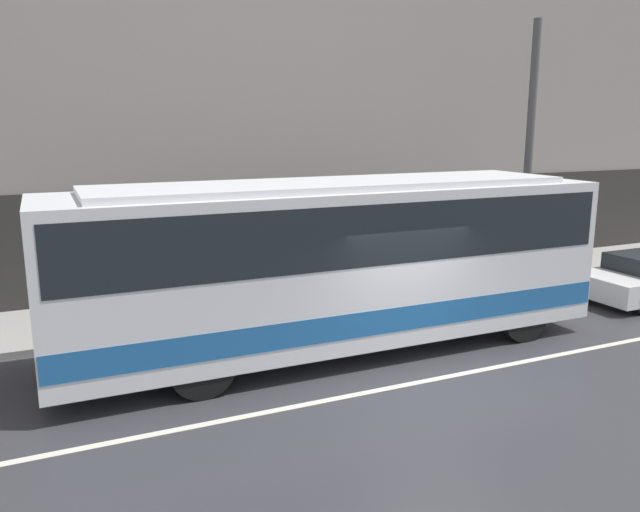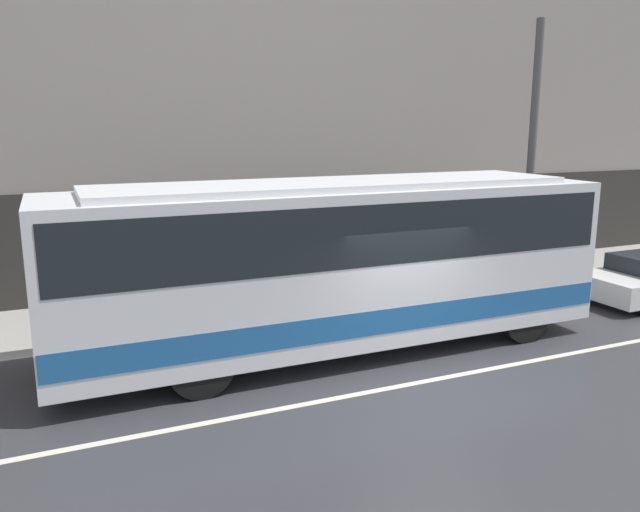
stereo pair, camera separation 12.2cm
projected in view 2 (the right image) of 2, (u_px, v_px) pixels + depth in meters
ground_plane at (429, 381)px, 10.74m from camera, size 60.00×60.00×0.00m
sidewalk at (308, 297)px, 15.63m from camera, size 60.00×2.94×0.16m
building_facade at (283, 59)px, 15.86m from camera, size 60.00×0.35×12.32m
lane_stripe at (429, 381)px, 10.74m from camera, size 54.00×0.14×0.01m
transit_bus at (336, 257)px, 11.84m from camera, size 10.61×2.52×3.30m
utility_pole_near at (532, 154)px, 16.33m from camera, size 0.21×0.21×6.79m
pedestrian_waiting at (262, 267)px, 15.48m from camera, size 0.36×0.36×1.51m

